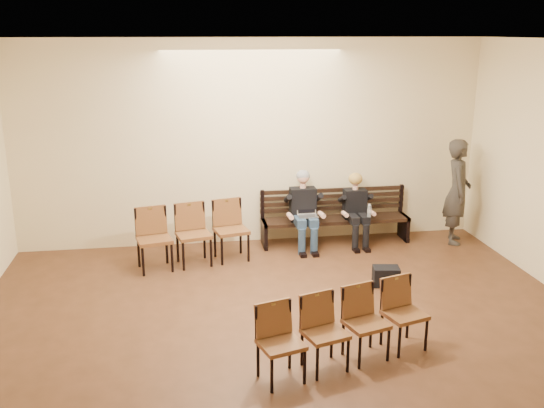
# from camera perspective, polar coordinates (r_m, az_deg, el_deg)

# --- Properties ---
(ground) EXTENTS (10.00, 10.00, 0.00)m
(ground) POSITION_cam_1_polar(r_m,az_deg,el_deg) (6.40, 4.13, -18.27)
(ground) COLOR brown
(ground) RESTS_ON ground
(room_walls) EXTENTS (8.02, 10.01, 3.51)m
(room_walls) POSITION_cam_1_polar(r_m,az_deg,el_deg) (6.15, 2.96, 6.01)
(room_walls) COLOR #FCE8B5
(room_walls) RESTS_ON ground
(bench) EXTENTS (2.60, 0.90, 0.45)m
(bench) POSITION_cam_1_polar(r_m,az_deg,el_deg) (10.70, 5.96, -2.48)
(bench) COLOR black
(bench) RESTS_ON ground
(seated_man) EXTENTS (0.54, 0.75, 1.30)m
(seated_man) POSITION_cam_1_polar(r_m,az_deg,el_deg) (10.32, 3.01, -0.61)
(seated_man) COLOR black
(seated_man) RESTS_ON ground
(seated_woman) EXTENTS (0.48, 0.67, 1.12)m
(seated_woman) POSITION_cam_1_polar(r_m,az_deg,el_deg) (10.57, 7.91, -0.86)
(seated_woman) COLOR black
(seated_woman) RESTS_ON ground
(laptop) EXTENTS (0.34, 0.28, 0.24)m
(laptop) POSITION_cam_1_polar(r_m,az_deg,el_deg) (10.22, 3.40, -1.29)
(laptop) COLOR #BABABE
(laptop) RESTS_ON bench
(water_bottle) EXTENTS (0.07, 0.07, 0.23)m
(water_bottle) POSITION_cam_1_polar(r_m,az_deg,el_deg) (10.37, 9.12, -1.22)
(water_bottle) COLOR silver
(water_bottle) RESTS_ON bench
(bag) EXTENTS (0.41, 0.32, 0.28)m
(bag) POSITION_cam_1_polar(r_m,az_deg,el_deg) (9.09, 10.68, -6.69)
(bag) COLOR black
(bag) RESTS_ON ground
(passerby) EXTENTS (0.75, 0.90, 2.11)m
(passerby) POSITION_cam_1_polar(r_m,az_deg,el_deg) (10.94, 17.11, 1.83)
(passerby) COLOR #36322C
(passerby) RESTS_ON ground
(chair_row_front) EXTENTS (1.83, 0.89, 0.98)m
(chair_row_front) POSITION_cam_1_polar(r_m,az_deg,el_deg) (9.66, -7.39, -2.92)
(chair_row_front) COLOR brown
(chair_row_front) RESTS_ON ground
(chair_row_back) EXTENTS (2.09, 1.02, 0.84)m
(chair_row_back) POSITION_cam_1_polar(r_m,az_deg,el_deg) (6.90, 6.98, -11.60)
(chair_row_back) COLOR brown
(chair_row_back) RESTS_ON ground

